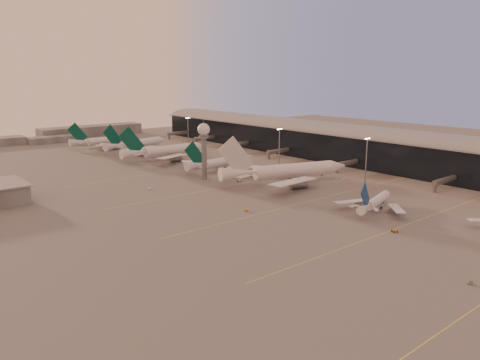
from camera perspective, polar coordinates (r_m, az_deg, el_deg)
ground at (r=164.37m, az=19.35°, el=-7.27°), size 700.00×700.00×0.00m
taxiway_markings at (r=218.59m, az=10.91°, el=-1.83°), size 180.00×185.25×0.02m
terminal at (r=309.48m, az=12.49°, el=4.37°), size 57.00×362.00×23.04m
radar_tower at (r=243.95m, az=-4.43°, el=4.90°), size 6.40×6.40×31.10m
mast_b at (r=234.64m, az=15.14°, el=2.39°), size 3.60×0.56×25.00m
mast_c at (r=266.03m, az=4.81°, el=3.98°), size 3.60×0.56×25.00m
mast_d at (r=334.46m, az=-6.35°, el=5.76°), size 3.60×0.56×25.00m
distant_horizon at (r=428.19m, az=-20.83°, el=5.21°), size 165.00×37.50×9.00m
narrowbody_mid at (r=198.64m, az=16.20°, el=-2.73°), size 35.57×27.97×14.28m
widebody_white at (r=239.66m, az=5.65°, el=0.72°), size 70.30×55.51×25.48m
greentail_a at (r=270.78m, az=-2.21°, el=1.94°), size 52.21×42.04×18.96m
greentail_b at (r=308.87m, az=-8.97°, el=3.29°), size 64.01×51.74×23.27m
greentail_c at (r=347.68m, az=-12.37°, el=4.14°), size 56.98×45.46×21.11m
greentail_d at (r=371.66m, az=-16.11°, el=4.45°), size 54.98×44.42×19.98m
gsv_truck_a at (r=140.74m, az=26.25°, el=-10.76°), size 6.33×5.38×2.50m
gsv_tug_mid at (r=173.78m, az=18.33°, el=-5.92°), size 4.06×3.32×1.00m
gsv_truck_b at (r=220.77m, az=14.88°, el=-1.59°), size 5.45×2.23×2.16m
gsv_truck_c at (r=190.05m, az=0.77°, el=-3.46°), size 5.83×4.23×2.23m
gsv_catering_b at (r=251.86m, az=12.57°, el=0.45°), size 4.72×3.24×3.55m
gsv_tug_far at (r=240.62m, az=-0.10°, el=-0.12°), size 3.47×4.14×1.02m
gsv_truck_d at (r=229.30m, az=-11.05°, el=-0.87°), size 2.60×5.51×2.14m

